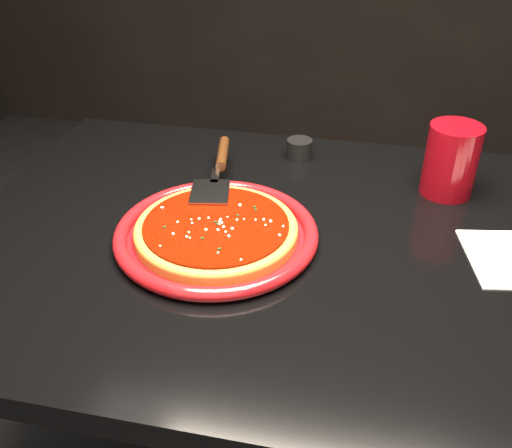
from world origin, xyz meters
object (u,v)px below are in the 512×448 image
(plate, at_px, (216,234))
(cup, at_px, (451,160))
(table, at_px, (302,393))
(pizza_server, at_px, (218,169))
(ramekin, at_px, (299,149))

(plate, height_order, cup, cup)
(table, xyz_separation_m, plate, (-0.15, -0.03, 0.39))
(table, relative_size, pizza_server, 4.19)
(plate, bearing_deg, ramekin, 74.82)
(pizza_server, relative_size, cup, 2.15)
(table, distance_m, plate, 0.42)
(table, bearing_deg, ramekin, 102.34)
(table, bearing_deg, cup, 42.86)
(cup, distance_m, ramekin, 0.31)
(plate, bearing_deg, cup, 32.55)
(pizza_server, bearing_deg, plate, -86.99)
(table, relative_size, cup, 9.01)
(cup, height_order, ramekin, cup)
(pizza_server, relative_size, ramekin, 5.44)
(table, height_order, ramekin, ramekin)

